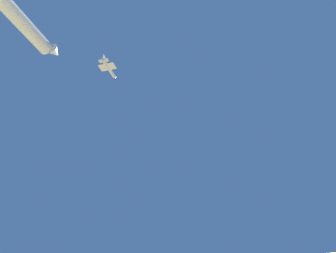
% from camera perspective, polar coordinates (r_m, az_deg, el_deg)
% --- Properties ---
extents(chase_jet_lead, '(12.69, 12.97, 4.00)m').
position_cam_1_polar(chase_jet_lead, '(131.71, -13.12, 12.50)').
color(chase_jet_lead, silver).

